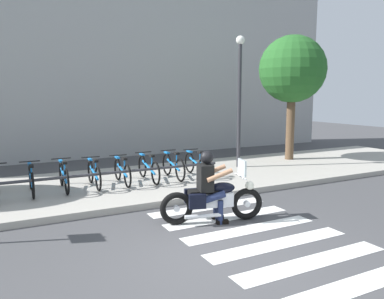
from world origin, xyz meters
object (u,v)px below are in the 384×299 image
object	(u,v)px
bicycle_1	(31,180)
bicycle_7	(196,164)
motorcycle	(213,199)
bicycle_3	(94,174)
bicycle_2	(64,177)
street_lamp	(239,91)
tree_near_rack	(292,70)
bike_rack	(114,174)
bicycle_4	(122,171)
bicycle_6	(173,166)
bicycle_5	(149,169)
rider	(209,181)

from	to	relation	value
bicycle_1	bicycle_7	world-z (taller)	bicycle_7
motorcycle	bicycle_3	world-z (taller)	motorcycle
motorcycle	bicycle_2	xyz separation A→B (m)	(-2.31, 3.38, 0.04)
motorcycle	bicycle_1	size ratio (longest dim) A/B	1.24
bicycle_3	street_lamp	xyz separation A→B (m)	(4.89, 0.60, 2.15)
bicycle_2	tree_near_rack	world-z (taller)	tree_near_rack
motorcycle	bike_rack	size ratio (longest dim) A/B	0.35
bicycle_4	bicycle_6	size ratio (longest dim) A/B	0.99
bicycle_5	street_lamp	bearing A→B (deg)	9.98
bicycle_1	bicycle_3	bearing A→B (deg)	-0.01
street_lamp	tree_near_rack	distance (m)	2.69
bicycle_7	tree_near_rack	bearing A→B (deg)	12.64
bicycle_1	bicycle_4	bearing A→B (deg)	-0.00
bicycle_5	bicycle_1	bearing A→B (deg)	180.00
bicycle_2	tree_near_rack	bearing A→B (deg)	6.94
motorcycle	bicycle_5	bearing A→B (deg)	91.05
bicycle_1	bicycle_2	size ratio (longest dim) A/B	1.01
rider	bicycle_6	size ratio (longest dim) A/B	0.89
tree_near_rack	bicycle_2	bearing A→B (deg)	-173.06
bicycle_6	tree_near_rack	distance (m)	6.03
bicycle_5	bicycle_6	distance (m)	0.75
street_lamp	tree_near_rack	size ratio (longest dim) A/B	0.94
bicycle_1	street_lamp	xyz separation A→B (m)	(6.38, 0.60, 2.15)
bicycle_1	bicycle_3	size ratio (longest dim) A/B	1.05
bicycle_1	street_lamp	distance (m)	6.76
bicycle_1	bicycle_6	distance (m)	3.74
bicycle_2	bicycle_7	xyz separation A→B (m)	(3.74, 0.00, -0.00)
bicycle_1	street_lamp	world-z (taller)	street_lamp
bicycle_1	bicycle_4	world-z (taller)	bicycle_1
bicycle_6	bicycle_3	bearing A→B (deg)	179.99
bicycle_3	bike_rack	distance (m)	0.67
bicycle_6	street_lamp	distance (m)	3.45
bike_rack	bicycle_4	bearing A→B (deg)	55.96
motorcycle	bicycle_7	xyz separation A→B (m)	(1.44, 3.38, 0.04)
bicycle_3	rider	bearing A→B (deg)	-66.15
bicycle_7	street_lamp	bearing A→B (deg)	17.49
bicycle_1	bicycle_7	distance (m)	4.49
tree_near_rack	bicycle_1	bearing A→B (deg)	-173.64
bicycle_2	tree_near_rack	xyz separation A→B (m)	(8.19, 1.00, 2.90)
motorcycle	bicycle_5	distance (m)	3.38
bicycle_1	bicycle_3	distance (m)	1.50
rider	bicycle_2	distance (m)	4.05
bicycle_7	bike_rack	size ratio (longest dim) A/B	0.27
bicycle_2	bicycle_5	size ratio (longest dim) A/B	0.95
motorcycle	bicycle_4	distance (m)	3.48
bicycle_7	street_lamp	size ratio (longest dim) A/B	0.37
rider	bicycle_4	distance (m)	3.46
bike_rack	bicycle_3	bearing A→B (deg)	124.02
bicycle_7	street_lamp	xyz separation A→B (m)	(1.89, 0.60, 2.15)
bicycle_3	bike_rack	bearing A→B (deg)	-55.98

